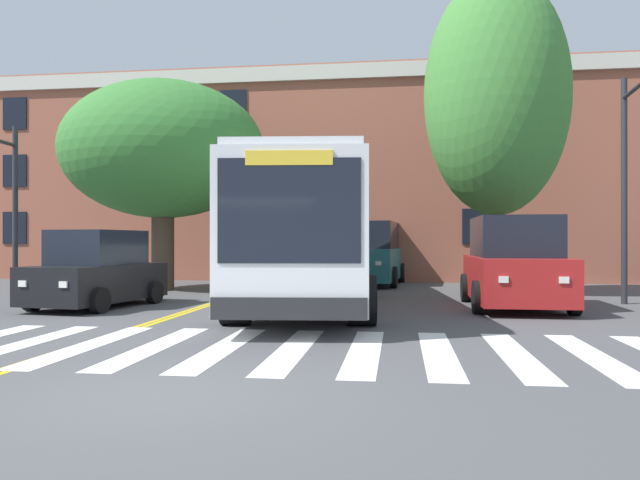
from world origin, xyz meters
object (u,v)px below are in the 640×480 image
Objects in this scene: car_red_far_lane at (514,265)px; street_tree_curbside_small at (163,150)px; city_bus at (309,234)px; traffic_light_near_corner at (637,149)px; car_teal_behind_bus at (372,255)px; street_tree_curbside_large at (496,95)px; car_black_near_lane at (97,272)px.

street_tree_curbside_small is at bearing 159.19° from car_red_far_lane.
street_tree_curbside_small is at bearing 142.05° from city_bus.
street_tree_curbside_small is (-13.70, 3.83, 0.80)m from traffic_light_near_corner.
traffic_light_near_corner reaches higher than car_teal_behind_bus.
street_tree_curbside_large is (4.04, -3.94, 5.00)m from car_teal_behind_bus.
city_bus is 1.97× the size of traffic_light_near_corner.
street_tree_curbside_small is at bearing 94.89° from car_black_near_lane.
street_tree_curbside_small is (-10.75, 4.09, 3.64)m from car_red_far_lane.
city_bus reaches higher than car_teal_behind_bus.
city_bus reaches higher than car_black_near_lane.
city_bus is 8.15m from car_teal_behind_bus.
city_bus is 7.87m from street_tree_curbside_large.
street_tree_curbside_small is (-10.84, 0.32, -1.43)m from street_tree_curbside_large.
car_teal_behind_bus is at bearing 54.71° from car_black_near_lane.
traffic_light_near_corner reaches higher than car_black_near_lane.
city_bus is 2.20× the size of car_teal_behind_bus.
traffic_light_near_corner is 5.04m from street_tree_curbside_large.
car_red_far_lane is at bearing -20.81° from street_tree_curbside_small.
street_tree_curbside_small reaches higher than car_black_near_lane.
traffic_light_near_corner is 0.60× the size of street_tree_curbside_large.
car_teal_behind_bus is (6.34, 8.96, 0.25)m from car_black_near_lane.
car_black_near_lane is 0.76× the size of car_teal_behind_bus.
car_black_near_lane is at bearing -154.18° from street_tree_curbside_large.
city_bus is at bearing -37.95° from street_tree_curbside_small.
traffic_light_near_corner is (13.24, 1.51, 3.02)m from car_black_near_lane.
city_bus is at bearing -176.20° from car_red_far_lane.
street_tree_curbside_large reaches higher than traffic_light_near_corner.
car_black_near_lane is 12.67m from street_tree_curbside_large.
car_black_near_lane is 0.86× the size of car_red_far_lane.
car_teal_behind_bus is at bearing 27.99° from street_tree_curbside_small.
traffic_light_near_corner is (6.90, -7.44, 2.78)m from car_teal_behind_bus.
car_black_near_lane is 13.66m from traffic_light_near_corner.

